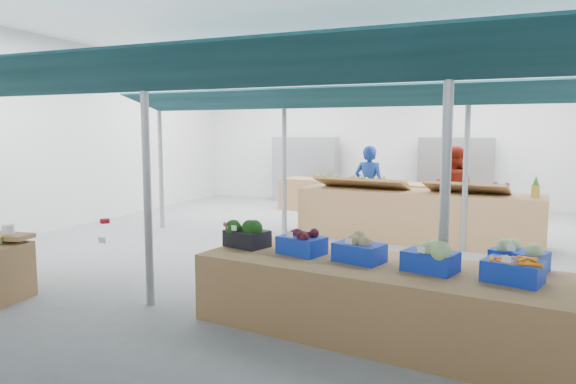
{
  "coord_description": "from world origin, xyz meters",
  "views": [
    {
      "loc": [
        2.89,
        -9.17,
        2.13
      ],
      "look_at": [
        -0.09,
        -1.6,
        1.2
      ],
      "focal_mm": 32.0,
      "sensor_mm": 36.0,
      "label": 1
    }
  ],
  "objects_px": {
    "fruit_counter": "(416,216)",
    "vendor_left": "(369,187)",
    "veg_counter": "(378,299)",
    "crate_stack": "(516,291)",
    "vendor_right": "(452,190)"
  },
  "relations": [
    {
      "from": "fruit_counter",
      "to": "vendor_right",
      "type": "distance_m",
      "value": 1.33
    },
    {
      "from": "veg_counter",
      "to": "fruit_counter",
      "type": "distance_m",
      "value": 5.04
    },
    {
      "from": "veg_counter",
      "to": "vendor_right",
      "type": "bearing_deg",
      "value": 95.77
    },
    {
      "from": "fruit_counter",
      "to": "crate_stack",
      "type": "relative_size",
      "value": 7.33
    },
    {
      "from": "fruit_counter",
      "to": "vendor_left",
      "type": "distance_m",
      "value": 1.68
    },
    {
      "from": "veg_counter",
      "to": "fruit_counter",
      "type": "xyz_separation_m",
      "value": [
        -0.27,
        5.04,
        0.12
      ]
    },
    {
      "from": "vendor_left",
      "to": "vendor_right",
      "type": "distance_m",
      "value": 1.8
    },
    {
      "from": "veg_counter",
      "to": "vendor_right",
      "type": "xyz_separation_m",
      "value": [
        0.33,
        6.14,
        0.55
      ]
    },
    {
      "from": "veg_counter",
      "to": "vendor_left",
      "type": "bearing_deg",
      "value": 112.32
    },
    {
      "from": "vendor_left",
      "to": "vendor_right",
      "type": "height_order",
      "value": "same"
    },
    {
      "from": "crate_stack",
      "to": "vendor_left",
      "type": "relative_size",
      "value": 0.34
    },
    {
      "from": "veg_counter",
      "to": "fruit_counter",
      "type": "bearing_deg",
      "value": 101.92
    },
    {
      "from": "fruit_counter",
      "to": "vendor_left",
      "type": "xyz_separation_m",
      "value": [
        -1.2,
        1.1,
        0.43
      ]
    },
    {
      "from": "veg_counter",
      "to": "crate_stack",
      "type": "relative_size",
      "value": 6.14
    },
    {
      "from": "veg_counter",
      "to": "vendor_left",
      "type": "relative_size",
      "value": 2.09
    }
  ]
}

